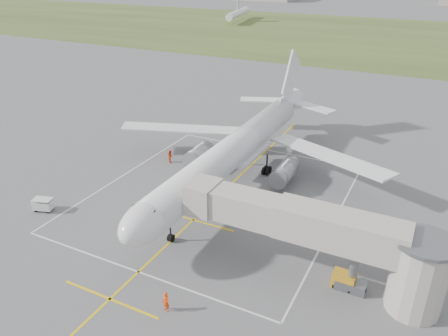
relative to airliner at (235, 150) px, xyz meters
The scene contains 10 objects.
ground 4.46m from the airliner, 90.00° to the right, with size 700.00×700.00×0.00m, color #5A5A5D.
grass_strip 129.32m from the airliner, 90.00° to the left, with size 700.00×120.00×0.02m, color #3A4C21.
apron_markings 7.90m from the airliner, 90.00° to the right, with size 28.20×60.00×0.01m.
airliner is the anchor object (origin of this frame).
jet_bridge 21.22m from the airliner, 42.19° to the right, with size 23.40×5.00×7.20m.
gpu_unit 22.73m from the airliner, 39.31° to the right, with size 2.00×1.44×1.47m.
baggage_cart 23.69m from the airliner, 134.32° to the right, with size 2.44×1.86×1.50m.
ramp_worker_nose 24.45m from the airliner, 77.95° to the right, with size 0.67×0.44×1.83m, color #FC3D07.
ramp_worker_wing 11.26m from the airliner, behind, with size 0.89×0.69×1.83m, color red.
distant_aircraft 158.56m from the airliner, 86.71° to the left, with size 172.45×52.88×8.85m.
Camera 1 is at (21.64, -45.15, 26.16)m, focal length 35.00 mm.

